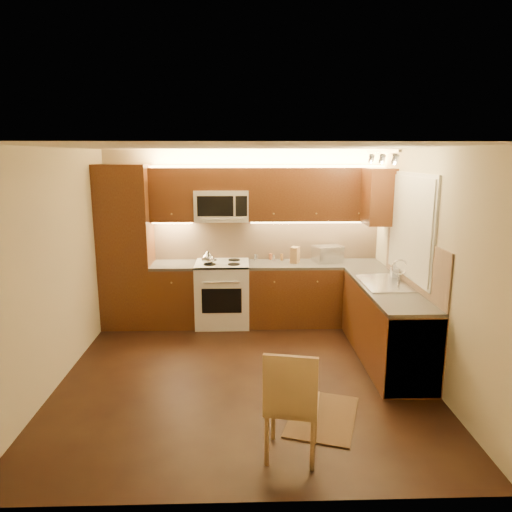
{
  "coord_description": "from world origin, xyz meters",
  "views": [
    {
      "loc": [
        -0.02,
        -4.93,
        2.42
      ],
      "look_at": [
        0.15,
        0.55,
        1.25
      ],
      "focal_mm": 33.25,
      "sensor_mm": 36.0,
      "label": 1
    }
  ],
  "objects_px": {
    "microwave": "(222,205)",
    "dining_chair": "(292,401)",
    "toaster_oven": "(328,254)",
    "knife_block": "(295,255)",
    "sink": "(384,277)",
    "soap_bottle": "(395,270)",
    "stove": "(223,293)",
    "kettle": "(208,257)"
  },
  "relations": [
    {
      "from": "microwave",
      "to": "dining_chair",
      "type": "relative_size",
      "value": 0.8
    },
    {
      "from": "dining_chair",
      "to": "toaster_oven",
      "type": "bearing_deg",
      "value": 87.29
    },
    {
      "from": "knife_block",
      "to": "dining_chair",
      "type": "bearing_deg",
      "value": -74.41
    },
    {
      "from": "sink",
      "to": "knife_block",
      "type": "xyz_separation_m",
      "value": [
        -0.95,
        1.17,
        0.04
      ]
    },
    {
      "from": "soap_bottle",
      "to": "stove",
      "type": "bearing_deg",
      "value": 157.97
    },
    {
      "from": "soap_bottle",
      "to": "microwave",
      "type": "bearing_deg",
      "value": 155.0
    },
    {
      "from": "microwave",
      "to": "kettle",
      "type": "relative_size",
      "value": 3.65
    },
    {
      "from": "knife_block",
      "to": "dining_chair",
      "type": "relative_size",
      "value": 0.24
    },
    {
      "from": "toaster_oven",
      "to": "stove",
      "type": "bearing_deg",
      "value": 165.62
    },
    {
      "from": "toaster_oven",
      "to": "knife_block",
      "type": "relative_size",
      "value": 1.69
    },
    {
      "from": "sink",
      "to": "toaster_oven",
      "type": "xyz_separation_m",
      "value": [
        -0.47,
        1.22,
        0.04
      ]
    },
    {
      "from": "knife_block",
      "to": "stove",
      "type": "bearing_deg",
      "value": -155.58
    },
    {
      "from": "dining_chair",
      "to": "knife_block",
      "type": "bearing_deg",
      "value": 95.44
    },
    {
      "from": "microwave",
      "to": "sink",
      "type": "xyz_separation_m",
      "value": [
        2.0,
        -1.26,
        -0.74
      ]
    },
    {
      "from": "kettle",
      "to": "knife_block",
      "type": "height_order",
      "value": "knife_block"
    },
    {
      "from": "microwave",
      "to": "knife_block",
      "type": "distance_m",
      "value": 1.27
    },
    {
      "from": "sink",
      "to": "kettle",
      "type": "distance_m",
      "value": 2.41
    },
    {
      "from": "kettle",
      "to": "soap_bottle",
      "type": "relative_size",
      "value": 1.03
    },
    {
      "from": "toaster_oven",
      "to": "knife_block",
      "type": "distance_m",
      "value": 0.48
    },
    {
      "from": "toaster_oven",
      "to": "dining_chair",
      "type": "relative_size",
      "value": 0.41
    },
    {
      "from": "sink",
      "to": "kettle",
      "type": "bearing_deg",
      "value": 155.35
    },
    {
      "from": "toaster_oven",
      "to": "soap_bottle",
      "type": "xyz_separation_m",
      "value": [
        0.68,
        -0.96,
        -0.02
      ]
    },
    {
      "from": "knife_block",
      "to": "dining_chair",
      "type": "distance_m",
      "value": 3.23
    },
    {
      "from": "kettle",
      "to": "dining_chair",
      "type": "bearing_deg",
      "value": -88.17
    },
    {
      "from": "microwave",
      "to": "toaster_oven",
      "type": "xyz_separation_m",
      "value": [
        1.53,
        -0.04,
        -0.7
      ]
    },
    {
      "from": "microwave",
      "to": "sink",
      "type": "distance_m",
      "value": 2.48
    },
    {
      "from": "kettle",
      "to": "soap_bottle",
      "type": "bearing_deg",
      "value": -31.8
    },
    {
      "from": "microwave",
      "to": "knife_block",
      "type": "height_order",
      "value": "microwave"
    },
    {
      "from": "stove",
      "to": "toaster_oven",
      "type": "relative_size",
      "value": 2.37
    },
    {
      "from": "microwave",
      "to": "soap_bottle",
      "type": "relative_size",
      "value": 3.77
    },
    {
      "from": "kettle",
      "to": "microwave",
      "type": "bearing_deg",
      "value": 38.39
    },
    {
      "from": "stove",
      "to": "toaster_oven",
      "type": "height_order",
      "value": "toaster_oven"
    },
    {
      "from": "kettle",
      "to": "soap_bottle",
      "type": "xyz_separation_m",
      "value": [
        2.4,
        -0.75,
        -0.02
      ]
    },
    {
      "from": "microwave",
      "to": "toaster_oven",
      "type": "height_order",
      "value": "microwave"
    },
    {
      "from": "knife_block",
      "to": "soap_bottle",
      "type": "xyz_separation_m",
      "value": [
        1.16,
        -0.91,
        -0.01
      ]
    },
    {
      "from": "kettle",
      "to": "soap_bottle",
      "type": "distance_m",
      "value": 2.51
    },
    {
      "from": "stove",
      "to": "kettle",
      "type": "xyz_separation_m",
      "value": [
        -0.19,
        -0.12,
        0.56
      ]
    },
    {
      "from": "kettle",
      "to": "knife_block",
      "type": "bearing_deg",
      "value": -7.07
    },
    {
      "from": "microwave",
      "to": "knife_block",
      "type": "relative_size",
      "value": 3.31
    },
    {
      "from": "knife_block",
      "to": "sink",
      "type": "bearing_deg",
      "value": -28.57
    },
    {
      "from": "stove",
      "to": "soap_bottle",
      "type": "xyz_separation_m",
      "value": [
        2.21,
        -0.87,
        0.54
      ]
    },
    {
      "from": "stove",
      "to": "kettle",
      "type": "height_order",
      "value": "kettle"
    }
  ]
}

